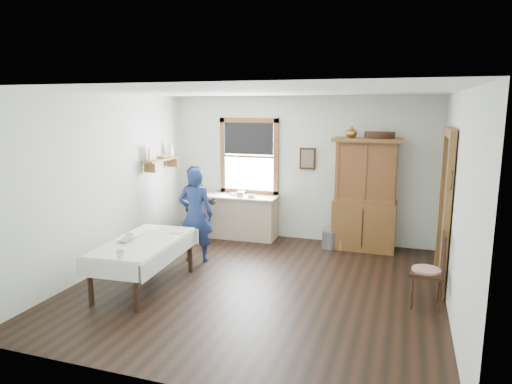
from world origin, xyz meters
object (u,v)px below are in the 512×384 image
at_px(china_hutch, 365,195).
at_px(wicker_basket, 335,243).
at_px(figure_dark, 197,208).
at_px(work_counter, 240,217).
at_px(woman_blue, 196,218).
at_px(dining_table, 145,264).
at_px(spindle_chair, 427,269).
at_px(pail, 331,239).

bearing_deg(china_hutch, wicker_basket, -166.49).
relative_size(china_hutch, figure_dark, 1.48).
bearing_deg(work_counter, wicker_basket, -4.35).
relative_size(wicker_basket, woman_blue, 0.21).
bearing_deg(figure_dark, dining_table, -109.40).
xyz_separation_m(spindle_chair, wicker_basket, (-1.47, 2.04, -0.40)).
relative_size(china_hutch, dining_table, 1.17).
relative_size(china_hutch, woman_blue, 1.38).
height_order(spindle_chair, woman_blue, woman_blue).
distance_m(china_hutch, figure_dark, 3.03).
xyz_separation_m(dining_table, wicker_basket, (2.26, 2.63, -0.25)).
height_order(woman_blue, figure_dark, woman_blue).
height_order(spindle_chair, wicker_basket, spindle_chair).
distance_m(spindle_chair, figure_dark, 4.23).
bearing_deg(pail, woman_blue, -145.47).
xyz_separation_m(work_counter, dining_table, (-0.41, -2.74, -0.07)).
bearing_deg(wicker_basket, woman_blue, -146.12).
bearing_deg(wicker_basket, spindle_chair, -54.24).
bearing_deg(dining_table, work_counter, 81.56).
relative_size(spindle_chair, figure_dark, 0.73).
bearing_deg(dining_table, spindle_chair, 9.07).
bearing_deg(work_counter, china_hutch, -0.89).
bearing_deg(woman_blue, wicker_basket, -156.97).
distance_m(woman_blue, figure_dark, 0.98).
bearing_deg(dining_table, pail, 50.12).
height_order(spindle_chair, figure_dark, figure_dark).
height_order(work_counter, figure_dark, figure_dark).
height_order(china_hutch, dining_table, china_hutch).
height_order(wicker_basket, woman_blue, woman_blue).
bearing_deg(wicker_basket, work_counter, 176.83).
bearing_deg(pail, wicker_basket, 13.85).
xyz_separation_m(work_counter, wicker_basket, (1.86, -0.10, -0.32)).
xyz_separation_m(dining_table, woman_blue, (0.20, 1.25, 0.38)).
relative_size(spindle_chair, pail, 3.01).
xyz_separation_m(spindle_chair, pail, (-1.55, 2.02, -0.33)).
height_order(dining_table, pail, dining_table).
distance_m(work_counter, figure_dark, 0.90).
bearing_deg(wicker_basket, figure_dark, -168.54).
xyz_separation_m(china_hutch, dining_table, (-2.74, -2.75, -0.65)).
relative_size(work_counter, wicker_basket, 4.69).
relative_size(spindle_chair, wicker_basket, 3.18).
height_order(work_counter, pail, work_counter).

